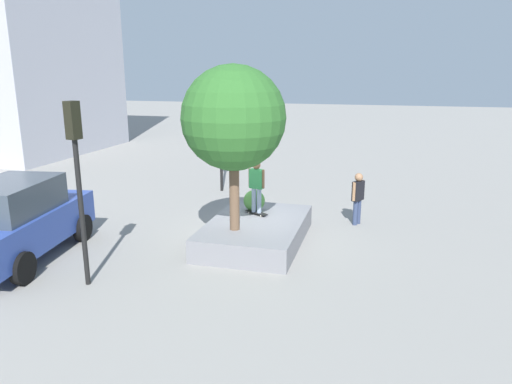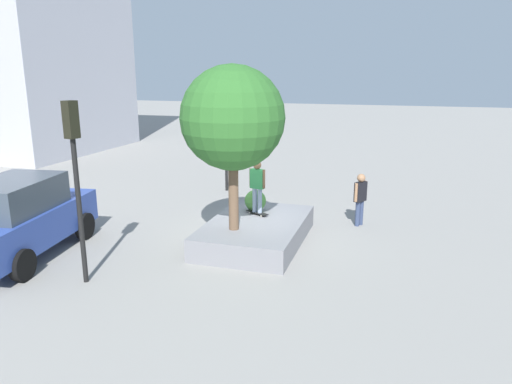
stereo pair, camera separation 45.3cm
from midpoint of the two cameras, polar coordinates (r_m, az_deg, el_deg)
The scene contains 10 objects.
ground_plane at distance 14.90m, azimuth -1.32°, elevation -5.44°, with size 120.00×120.00×0.00m, color gray.
planter_ledge at distance 14.40m, azimuth -0.90°, elevation -4.75°, with size 4.25×2.73×0.66m, color gray.
plaza_tree at distance 12.94m, azimuth -3.72°, elevation 8.76°, with size 2.84×2.84×4.57m.
boxwood_shrub at distance 15.21m, azimuth -1.07°, elevation -1.05°, with size 0.69×0.69×0.69m, color #4C8C3D.
skateboard at distance 14.92m, azimuth -0.81°, elevation -2.50°, with size 0.56×0.81×0.07m.
skateboarder at distance 14.67m, azimuth -0.83°, elevation 1.08°, with size 0.29×0.54×1.63m.
sedan_parked at distance 14.51m, azimuth -27.47°, elevation -2.97°, with size 5.01×2.76×2.22m.
traffic_light_corner at distance 20.07m, azimuth -4.92°, elevation 9.30°, with size 0.37×0.37×4.86m.
traffic_light_median at distance 11.71m, azimuth -21.72°, elevation 3.26°, with size 0.32×0.36×4.39m.
bystander_watching at distance 16.16m, azimuth 11.30°, elevation -0.36°, with size 0.53×0.41×1.76m.
Camera 1 is at (-13.51, -3.73, 5.06)m, focal length 33.46 mm.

